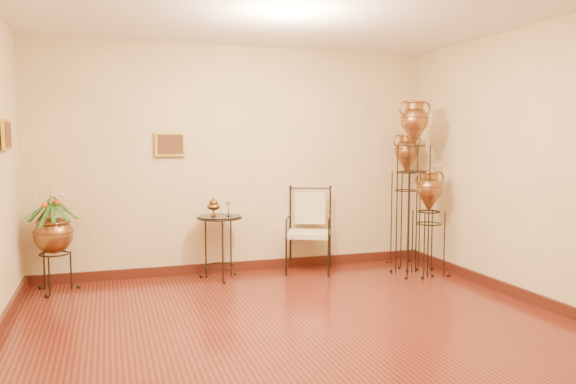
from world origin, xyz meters
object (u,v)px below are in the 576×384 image
object	(u,v)px
armchair	(309,230)
side_table	(220,246)
amphora_mid	(406,199)
planter_urn	(53,230)
amphora_tall	(413,186)

from	to	relation	value
armchair	side_table	distance (m)	1.13
amphora_mid	planter_urn	xyz separation A→B (m)	(-4.30, 0.00, -0.20)
side_table	amphora_tall	bearing A→B (deg)	-12.88
planter_urn	side_table	xyz separation A→B (m)	(1.82, 0.00, -0.28)
amphora_mid	side_table	xyz separation A→B (m)	(-2.48, 0.00, -0.49)
armchair	amphora_mid	bearing A→B (deg)	24.16
amphora_tall	amphora_mid	xyz separation A→B (m)	(0.20, 0.52, -0.21)
amphora_mid	armchair	bearing A→B (deg)	-180.00
amphora_mid	armchair	distance (m)	1.40
amphora_mid	planter_urn	bearing A→B (deg)	180.00
amphora_mid	side_table	world-z (taller)	amphora_mid
amphora_tall	armchair	world-z (taller)	amphora_tall
amphora_tall	planter_urn	world-z (taller)	amphora_tall
amphora_tall	armchair	distance (m)	1.39
amphora_mid	side_table	distance (m)	2.53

